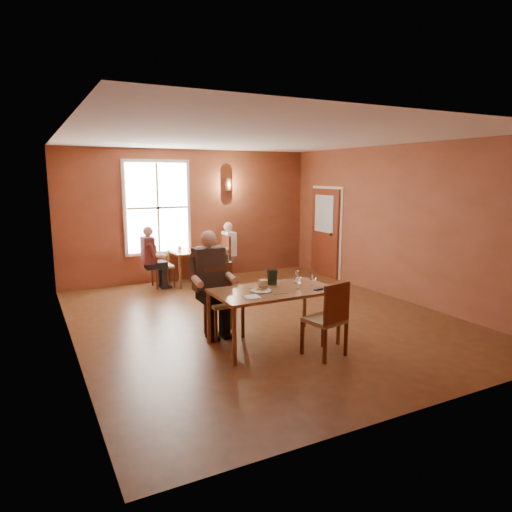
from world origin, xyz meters
name	(u,v)px	position (x,y,z in m)	size (l,w,h in m)	color
ground	(261,318)	(0.00, 0.00, 0.00)	(6.00, 7.00, 0.01)	brown
wall_back	(191,215)	(0.00, 3.50, 1.50)	(6.00, 0.04, 3.00)	brown
wall_front	(428,269)	(0.00, -3.50, 1.50)	(6.00, 0.04, 3.00)	brown
wall_left	(67,243)	(-3.00, 0.00, 1.50)	(0.04, 7.00, 3.00)	brown
wall_right	(397,223)	(3.00, 0.00, 1.50)	(0.04, 7.00, 3.00)	brown
ceiling	(262,138)	(0.00, 0.00, 3.00)	(6.00, 7.00, 0.04)	white
window	(158,208)	(-0.80, 3.45, 1.70)	(1.36, 0.10, 1.96)	white
door	(325,233)	(2.94, 2.30, 1.05)	(0.12, 1.04, 2.10)	maroon
wall_sconce	(228,184)	(0.90, 3.40, 2.20)	(0.16, 0.16, 0.28)	brown
main_table	(273,317)	(-0.41, -1.14, 0.40)	(1.72, 0.97, 0.81)	brown
chair_diner_main	(224,301)	(-0.91, -0.49, 0.54)	(0.48, 0.48, 1.08)	#5B3319
diner_main	(224,287)	(-0.91, -0.52, 0.77)	(0.61, 0.61, 1.53)	#39261B
chair_empty	(324,318)	(0.00, -1.82, 0.52)	(0.46, 0.46, 1.03)	#3E1A0D
plate_food	(261,290)	(-0.62, -1.16, 0.83)	(0.30, 0.30, 0.04)	silver
sandwich	(263,286)	(-0.55, -1.09, 0.87)	(0.10, 0.10, 0.12)	tan
goblet_a	(298,277)	(0.08, -1.02, 0.92)	(0.09, 0.09, 0.22)	white
goblet_b	(313,279)	(0.20, -1.23, 0.92)	(0.09, 0.09, 0.22)	white
goblet_c	(297,282)	(-0.11, -1.29, 0.92)	(0.09, 0.09, 0.22)	white
menu_stand	(272,277)	(-0.29, -0.88, 0.92)	(0.14, 0.07, 0.23)	black
knife	(281,294)	(-0.45, -1.41, 0.81)	(0.22, 0.02, 0.00)	silver
napkin	(252,297)	(-0.87, -1.36, 0.81)	(0.20, 0.20, 0.01)	white
sunglasses	(319,289)	(0.15, -1.45, 0.82)	(0.15, 0.05, 0.02)	black
second_table	(191,267)	(-0.21, 2.99, 0.38)	(0.86, 0.86, 0.76)	brown
chair_diner_white	(218,258)	(0.44, 2.99, 0.53)	(0.46, 0.46, 1.05)	#4E2311
diner_white	(219,253)	(0.47, 2.99, 0.65)	(0.52, 0.52, 1.29)	white
chair_diner_maroon	(163,265)	(-0.86, 2.99, 0.48)	(0.42, 0.42, 0.96)	#442815
diner_maroon	(161,257)	(-0.89, 2.99, 0.66)	(0.53, 0.53, 1.32)	#54131B
cup_a	(199,249)	(-0.06, 2.85, 0.81)	(0.12, 0.12, 0.10)	white
cup_b	(179,248)	(-0.43, 3.11, 0.80)	(0.10, 0.10, 0.10)	white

